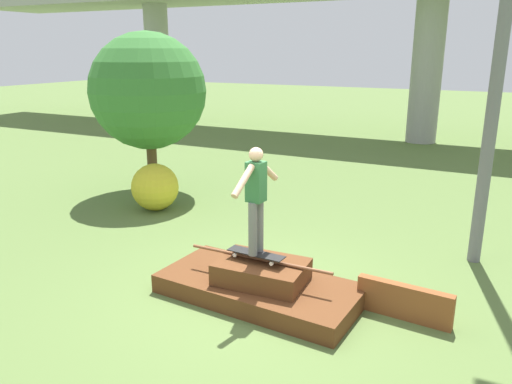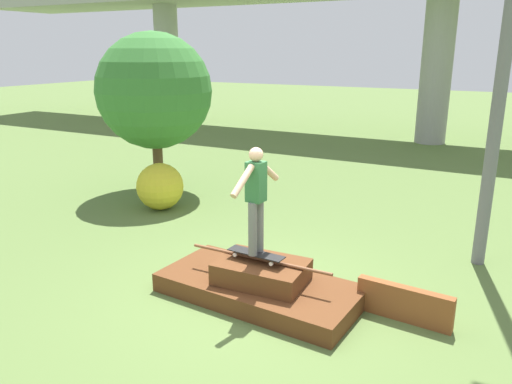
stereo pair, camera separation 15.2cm
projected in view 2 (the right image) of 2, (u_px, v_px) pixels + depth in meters
ground_plane at (259, 297)px, 7.04m from camera, size 80.00×80.00×0.00m
scrap_pile at (260, 285)px, 6.98m from camera, size 2.89×1.51×0.61m
scrap_plank_loose at (404, 304)px, 6.39m from camera, size 1.23×0.23×0.46m
skateboard at (256, 254)px, 6.81m from camera, size 0.84×0.26×0.09m
skater at (256, 194)px, 6.57m from camera, size 0.23×1.12×1.46m
tree_behind_left at (154, 91)px, 11.55m from camera, size 2.68×2.68×3.78m
bush_yellow_flowering at (160, 186)px, 10.80m from camera, size 1.02×1.02×1.02m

